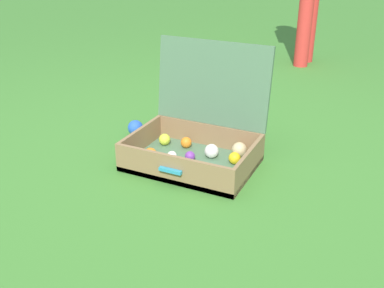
% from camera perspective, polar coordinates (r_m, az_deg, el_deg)
% --- Properties ---
extents(ground_plane, '(16.00, 16.00, 0.00)m').
position_cam_1_polar(ground_plane, '(2.22, -2.00, -2.45)').
color(ground_plane, '#3D7A2D').
extents(open_suitcase, '(0.60, 0.51, 0.56)m').
position_cam_1_polar(open_suitcase, '(2.19, 0.81, 0.82)').
color(open_suitcase, '#4C7051').
rests_on(open_suitcase, ground).
extents(stray_ball_on_grass, '(0.09, 0.09, 0.09)m').
position_cam_1_polar(stray_ball_on_grass, '(2.53, -7.25, 2.08)').
color(stray_ball_on_grass, blue).
rests_on(stray_ball_on_grass, ground).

